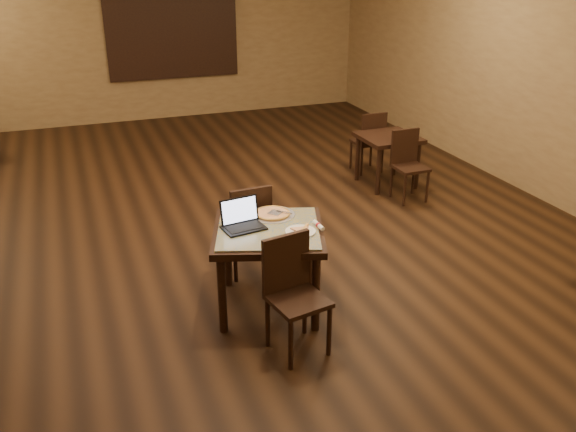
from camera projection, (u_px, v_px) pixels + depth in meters
name	position (u px, v px, depth m)	size (l,w,h in m)	color
ground	(219.00, 223.00, 7.04)	(10.00, 10.00, 0.00)	black
wall_back	(144.00, 35.00, 10.72)	(8.00, 0.02, 3.00)	#94794B
wall_front	(557.00, 386.00, 2.15)	(8.00, 0.02, 3.00)	#94794B
wall_right	(521.00, 70.00, 7.71)	(0.02, 10.00, 3.00)	#94794B
mural	(172.00, 32.00, 10.83)	(2.34, 0.05, 1.64)	#275691
tiled_table	(268.00, 239.00, 5.16)	(1.16, 1.16, 0.76)	black
chair_main_near	(293.00, 288.00, 4.67)	(0.47, 0.47, 0.94)	black
chair_main_far	(248.00, 225.00, 5.74)	(0.43, 0.43, 0.93)	black
laptop	(242.00, 220.00, 5.12)	(0.37, 0.31, 0.23)	black
plate	(300.00, 232.00, 5.03)	(0.25, 0.25, 0.01)	white
pizza_slice	(300.00, 230.00, 5.02)	(0.18, 0.18, 0.02)	beige
pizza_pan	(272.00, 214.00, 5.36)	(0.39, 0.39, 0.01)	silver
pizza_whole	(272.00, 213.00, 5.35)	(0.31, 0.31, 0.02)	beige
spatula	(275.00, 213.00, 5.34)	(0.11, 0.26, 0.01)	silver
napkin_roll	(319.00, 225.00, 5.11)	(0.04, 0.17, 0.04)	white
other_table_a	(388.00, 144.00, 7.98)	(0.73, 0.73, 0.67)	black
other_table_a_chair_near	(408.00, 161.00, 7.57)	(0.38, 0.38, 0.87)	black
other_table_a_chair_far	(370.00, 139.00, 8.44)	(0.38, 0.38, 0.87)	black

